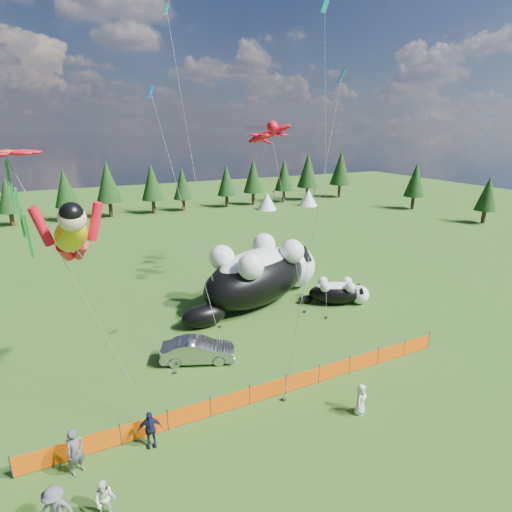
% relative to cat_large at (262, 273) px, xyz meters
% --- Properties ---
extents(ground, '(160.00, 160.00, 0.00)m').
position_rel_cat_large_xyz_m(ground, '(-5.04, -7.83, -2.28)').
color(ground, '#113C0A').
rests_on(ground, ground).
extents(safety_fence, '(22.06, 0.06, 1.10)m').
position_rel_cat_large_xyz_m(safety_fence, '(-5.04, -10.83, -1.77)').
color(safety_fence, '#262626').
rests_on(safety_fence, ground).
extents(tree_line, '(90.00, 4.00, 8.00)m').
position_rel_cat_large_xyz_m(tree_line, '(-5.04, 37.17, 1.72)').
color(tree_line, black).
rests_on(tree_line, ground).
extents(festival_tents, '(50.00, 3.20, 2.80)m').
position_rel_cat_large_xyz_m(festival_tents, '(5.96, 32.17, -0.88)').
color(festival_tents, white).
rests_on(festival_tents, ground).
extents(cat_large, '(12.71, 8.02, 4.79)m').
position_rel_cat_large_xyz_m(cat_large, '(0.00, 0.00, 0.00)').
color(cat_large, black).
rests_on(cat_large, ground).
extents(cat_small, '(5.00, 3.48, 1.94)m').
position_rel_cat_large_xyz_m(cat_small, '(5.02, -3.02, -1.36)').
color(cat_small, black).
rests_on(cat_small, ground).
extents(car, '(4.45, 2.88, 1.38)m').
position_rel_cat_large_xyz_m(car, '(-7.12, -6.07, -1.59)').
color(car, '#A2A2A7').
rests_on(car, ground).
extents(spectator_a, '(0.85, 0.74, 1.97)m').
position_rel_cat_large_xyz_m(spectator_a, '(-13.76, -11.56, -1.29)').
color(spectator_a, '#535358').
rests_on(spectator_a, ground).
extents(spectator_b, '(0.86, 0.68, 1.54)m').
position_rel_cat_large_xyz_m(spectator_b, '(-12.97, -14.05, -1.51)').
color(spectator_b, silver).
rests_on(spectator_b, ground).
extents(spectator_c, '(1.07, 0.66, 1.71)m').
position_rel_cat_large_xyz_m(spectator_c, '(-10.91, -11.43, -1.42)').
color(spectator_c, '#161E3D').
rests_on(spectator_c, ground).
extents(spectator_d, '(1.40, 1.10, 1.93)m').
position_rel_cat_large_xyz_m(spectator_d, '(-14.45, -13.99, -1.31)').
color(spectator_d, '#535358').
rests_on(spectator_d, ground).
extents(spectator_e, '(0.90, 0.81, 1.55)m').
position_rel_cat_large_xyz_m(spectator_e, '(-1.61, -13.64, -1.50)').
color(spectator_e, silver).
rests_on(spectator_e, ground).
extents(superhero_kite, '(6.37, 4.56, 10.87)m').
position_rel_cat_large_xyz_m(superhero_kite, '(-12.83, -7.59, 6.24)').
color(superhero_kite, gold).
rests_on(superhero_kite, ground).
extents(gecko_kite, '(5.78, 10.66, 14.46)m').
position_rel_cat_large_xyz_m(gecko_kite, '(2.71, 4.21, 10.12)').
color(gecko_kite, red).
rests_on(gecko_kite, ground).
extents(flower_kite, '(6.28, 8.16, 14.02)m').
position_rel_cat_large_xyz_m(flower_kite, '(-15.01, -4.07, 9.34)').
color(flower_kite, red).
rests_on(flower_kite, ground).
extents(diamond_kite_a, '(2.33, 6.51, 16.11)m').
position_rel_cat_large_xyz_m(diamond_kite_a, '(-7.40, -0.54, 11.89)').
color(diamond_kite_a, '#0B51AC').
rests_on(diamond_kite_a, ground).
extents(diamond_kite_b, '(4.23, 7.58, 22.81)m').
position_rel_cat_large_xyz_m(diamond_kite_b, '(6.11, 2.09, 18.12)').
color(diamond_kite_b, '#0C9392').
rests_on(diamond_kite_b, ground).
extents(diamond_kite_c, '(5.16, 3.71, 16.40)m').
position_rel_cat_large_xyz_m(diamond_kite_c, '(0.05, -8.28, 12.15)').
color(diamond_kite_c, '#0B51AC').
rests_on(diamond_kite_c, ground).
extents(diamond_kite_d, '(0.63, 9.45, 22.54)m').
position_rel_cat_large_xyz_m(diamond_kite_d, '(-4.60, 5.37, 16.87)').
color(diamond_kite_d, '#0C9392').
rests_on(diamond_kite_d, ground).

